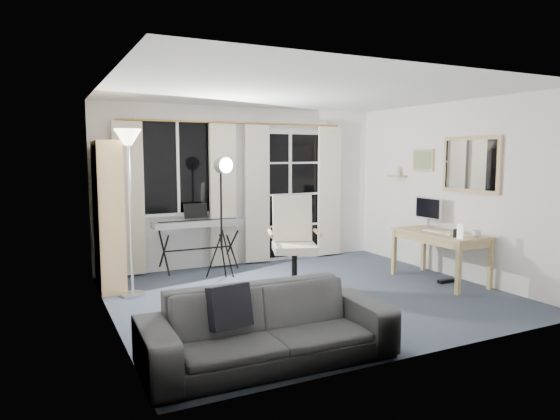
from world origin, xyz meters
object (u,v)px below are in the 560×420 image
at_px(office_chair, 293,235).
at_px(sofa, 268,314).
at_px(studio_light, 223,179).
at_px(monitor, 428,209).
at_px(bookshelf, 106,219).
at_px(desk, 440,238).
at_px(keyboard_piano, 198,224).
at_px(torchiere_lamp, 129,163).
at_px(mug, 476,233).

relative_size(office_chair, sofa, 0.57).
xyz_separation_m(studio_light, monitor, (2.70, -0.99, -0.44)).
bearing_deg(bookshelf, office_chair, -26.18).
bearing_deg(office_chair, desk, 6.43).
bearing_deg(keyboard_piano, monitor, -25.90).
bearing_deg(torchiere_lamp, studio_light, 14.72).
bearing_deg(office_chair, torchiere_lamp, -177.25).
relative_size(bookshelf, torchiere_lamp, 0.94).
relative_size(studio_light, monitor, 3.52).
bearing_deg(torchiere_lamp, bookshelf, 114.83).
xyz_separation_m(office_chair, monitor, (2.13, -0.05, 0.22)).
xyz_separation_m(keyboard_piano, mug, (2.83, -2.40, 0.02)).
bearing_deg(sofa, torchiere_lamp, 106.53).
height_order(torchiere_lamp, keyboard_piano, torchiere_lamp).
height_order(monitor, sofa, monitor).
distance_m(keyboard_piano, office_chair, 1.61).
height_order(bookshelf, desk, bookshelf).
bearing_deg(mug, office_chair, 153.88).
height_order(desk, mug, mug).
bearing_deg(mug, bookshelf, 153.15).
height_order(studio_light, sofa, studio_light).
bearing_deg(torchiere_lamp, desk, -16.23).
bearing_deg(keyboard_piano, mug, -39.85).
bearing_deg(keyboard_piano, desk, -34.39).
bearing_deg(studio_light, mug, -56.65).
bearing_deg(keyboard_piano, sofa, -96.67).
bearing_deg(keyboard_piano, bookshelf, -165.34).
xyz_separation_m(keyboard_piano, sofa, (-0.41, -3.25, -0.30)).
relative_size(bookshelf, office_chair, 1.57).
bearing_deg(bookshelf, studio_light, -3.98).
height_order(desk, monitor, monitor).
distance_m(office_chair, monitor, 2.14).
bearing_deg(desk, keyboard_piano, 144.17).
xyz_separation_m(studio_light, office_chair, (0.57, -0.94, -0.66)).
bearing_deg(desk, torchiere_lamp, 162.82).
bearing_deg(keyboard_piano, office_chair, -60.06).
relative_size(desk, mug, 11.48).
distance_m(torchiere_lamp, mug, 4.29).
bearing_deg(desk, office_chair, 164.63).
relative_size(keyboard_piano, monitor, 2.66).
height_order(office_chair, sofa, office_chair).
distance_m(studio_light, desk, 2.99).
distance_m(torchiere_lamp, office_chair, 2.14).
height_order(keyboard_piano, office_chair, office_chair).
bearing_deg(mug, desk, 101.31).
distance_m(bookshelf, monitor, 4.35).
height_order(studio_light, monitor, studio_light).
relative_size(torchiere_lamp, keyboard_piano, 1.55).
bearing_deg(keyboard_piano, torchiere_lamp, -142.42).
height_order(office_chair, mug, office_chair).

